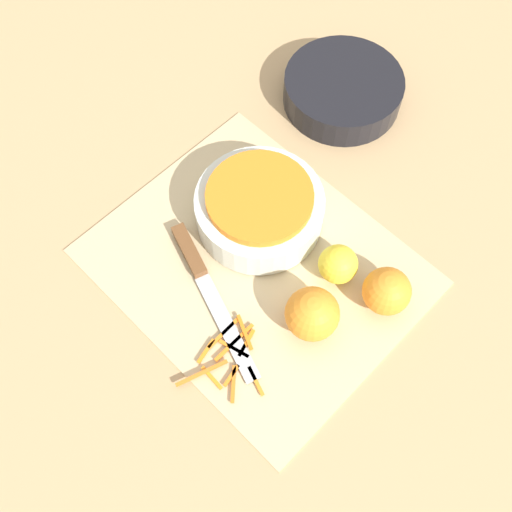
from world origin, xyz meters
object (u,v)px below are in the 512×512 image
Objects in this scene: orange_right at (312,314)px; bowl_dark at (343,90)px; knife at (200,272)px; lemon at (338,264)px; orange_left at (387,291)px; bowl_speckled at (259,207)px.

bowl_dark is at bearing 125.00° from orange_right.
knife is 0.18m from orange_right.
orange_right is at bearing 37.37° from knife.
orange_right reaches higher than knife.
orange_left is at bearing 10.17° from lemon.
bowl_speckled reaches higher than bowl_dark.
orange_right reaches higher than bowl_speckled.
bowl_speckled is at bearing -174.48° from lemon.
bowl_speckled is at bearing -172.86° from orange_left.
orange_left is 0.08m from lemon.
orange_left is (0.28, -0.24, 0.01)m from bowl_dark.
bowl_dark is 0.40m from knife.
bowl_dark is 0.79× the size of knife.
bowl_dark is 2.92× the size of orange_left.
bowl_speckled is 0.14m from lemon.
knife is (0.00, -0.13, -0.03)m from bowl_speckled.
knife is at bearing -134.93° from lemon.
knife is at bearing -79.82° from bowl_dark.
knife is at bearing -88.69° from bowl_speckled.
bowl_speckled is 2.54× the size of orange_right.
knife is 0.20m from lemon.
knife is at bearing -144.52° from orange_left.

